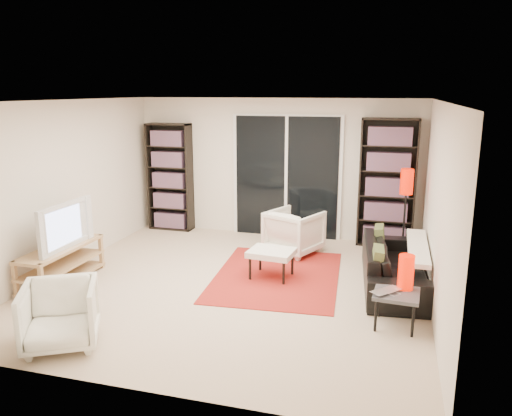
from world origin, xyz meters
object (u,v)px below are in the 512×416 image
object	(u,v)px
armchair_back	(294,232)
armchair_front	(60,315)
bookshelf_left	(170,177)
side_table	(396,296)
bookshelf_right	(387,183)
sofa	(395,265)
ottoman	(272,254)
floor_lamp	(406,191)
tv_stand	(62,264)

from	to	relation	value
armchair_back	armchair_front	xyz separation A→B (m)	(-1.68, -3.55, -0.02)
bookshelf_left	armchair_back	distance (m)	2.67
armchair_front	side_table	world-z (taller)	armchair_front
bookshelf_left	armchair_back	world-z (taller)	bookshelf_left
armchair_back	bookshelf_left	bearing A→B (deg)	6.09
bookshelf_right	sofa	distance (m)	1.95
sofa	ottoman	bearing A→B (deg)	89.95
bookshelf_left	floor_lamp	xyz separation A→B (m)	(4.14, -0.66, 0.09)
armchair_front	armchair_back	bearing A→B (deg)	35.77
armchair_back	floor_lamp	distance (m)	1.81
bookshelf_right	ottoman	bearing A→B (deg)	-126.97
bookshelf_left	sofa	bearing A→B (deg)	-23.96
bookshelf_right	tv_stand	bearing A→B (deg)	-145.26
bookshelf_right	floor_lamp	xyz separation A→B (m)	(0.29, -0.66, 0.02)
tv_stand	ottoman	bearing A→B (deg)	19.13
bookshelf_right	floor_lamp	bearing A→B (deg)	-66.48
bookshelf_right	floor_lamp	world-z (taller)	bookshelf_right
armchair_back	armchair_front	world-z (taller)	armchair_back
armchair_front	side_table	size ratio (longest dim) A/B	1.42
bookshelf_right	sofa	size ratio (longest dim) A/B	1.06
bookshelf_left	armchair_front	xyz separation A→B (m)	(0.80, -4.33, -0.65)
bookshelf_left	bookshelf_right	size ratio (longest dim) A/B	0.93
sofa	floor_lamp	size ratio (longest dim) A/B	1.42
bookshelf_left	tv_stand	world-z (taller)	bookshelf_left
armchair_back	tv_stand	bearing A→B (deg)	60.64
bookshelf_left	armchair_back	bearing A→B (deg)	-17.47
bookshelf_left	armchair_back	size ratio (longest dim) A/B	2.56
ottoman	side_table	world-z (taller)	same
armchair_front	side_table	distance (m)	3.52
bookshelf_right	ottoman	size ratio (longest dim) A/B	3.25
armchair_back	ottoman	xyz separation A→B (m)	(-0.08, -1.15, -0.00)
armchair_front	side_table	xyz separation A→B (m)	(3.25, 1.34, 0.03)
tv_stand	floor_lamp	distance (m)	4.99
armchair_front	sofa	bearing A→B (deg)	9.30
sofa	side_table	xyz separation A→B (m)	(0.02, -1.20, 0.06)
ottoman	side_table	xyz separation A→B (m)	(1.65, -1.06, 0.01)
side_table	floor_lamp	distance (m)	2.44
tv_stand	side_table	bearing A→B (deg)	-1.76
bookshelf_left	side_table	world-z (taller)	bookshelf_left
bookshelf_left	armchair_front	bearing A→B (deg)	-79.59
bookshelf_left	side_table	distance (m)	5.07
bookshelf_left	ottoman	xyz separation A→B (m)	(2.39, -1.93, -0.63)
sofa	ottoman	world-z (taller)	sofa
side_table	sofa	bearing A→B (deg)	91.05
bookshelf_right	armchair_back	xyz separation A→B (m)	(-1.37, -0.78, -0.70)
bookshelf_right	armchair_front	world-z (taller)	bookshelf_right
sofa	bookshelf_left	bearing A→B (deg)	60.91
armchair_front	ottoman	distance (m)	2.88
sofa	armchair_back	world-z (taller)	armchair_back
armchair_back	side_table	bearing A→B (deg)	148.93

